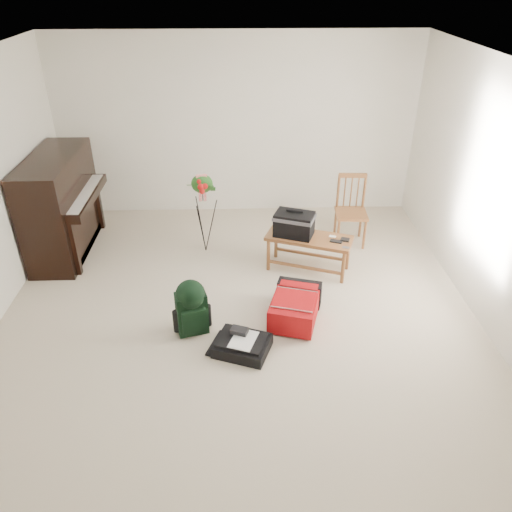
{
  "coord_description": "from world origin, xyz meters",
  "views": [
    {
      "loc": [
        0.04,
        -4.12,
        3.24
      ],
      "look_at": [
        0.19,
        0.35,
        0.59
      ],
      "focal_mm": 35.0,
      "sensor_mm": 36.0,
      "label": 1
    }
  ],
  "objects_px": {
    "bench": "(299,230)",
    "green_backpack": "(191,305)",
    "red_suitcase": "(295,304)",
    "black_duffel": "(242,344)",
    "piano": "(62,207)",
    "flower_stand": "(204,214)",
    "dining_chair": "(351,211)"
  },
  "relations": [
    {
      "from": "piano",
      "to": "dining_chair",
      "type": "distance_m",
      "value": 3.66
    },
    {
      "from": "piano",
      "to": "flower_stand",
      "type": "distance_m",
      "value": 1.77
    },
    {
      "from": "piano",
      "to": "bench",
      "type": "bearing_deg",
      "value": -11.85
    },
    {
      "from": "dining_chair",
      "to": "red_suitcase",
      "type": "height_order",
      "value": "dining_chair"
    },
    {
      "from": "piano",
      "to": "bench",
      "type": "distance_m",
      "value": 2.96
    },
    {
      "from": "bench",
      "to": "green_backpack",
      "type": "xyz_separation_m",
      "value": [
        -1.18,
        -1.13,
        -0.22
      ]
    },
    {
      "from": "piano",
      "to": "bench",
      "type": "xyz_separation_m",
      "value": [
        2.9,
        -0.61,
        -0.06
      ]
    },
    {
      "from": "red_suitcase",
      "to": "black_duffel",
      "type": "xyz_separation_m",
      "value": [
        -0.55,
        -0.53,
        -0.08
      ]
    },
    {
      "from": "piano",
      "to": "dining_chair",
      "type": "relative_size",
      "value": 1.65
    },
    {
      "from": "piano",
      "to": "green_backpack",
      "type": "distance_m",
      "value": 2.46
    },
    {
      "from": "bench",
      "to": "piano",
      "type": "bearing_deg",
      "value": -171.23
    },
    {
      "from": "black_duffel",
      "to": "green_backpack",
      "type": "xyz_separation_m",
      "value": [
        -0.5,
        0.31,
        0.25
      ]
    },
    {
      "from": "piano",
      "to": "red_suitcase",
      "type": "bearing_deg",
      "value": -28.68
    },
    {
      "from": "piano",
      "to": "red_suitcase",
      "type": "relative_size",
      "value": 1.92
    },
    {
      "from": "black_duffel",
      "to": "flower_stand",
      "type": "bearing_deg",
      "value": 123.25
    },
    {
      "from": "red_suitcase",
      "to": "flower_stand",
      "type": "bearing_deg",
      "value": 141.4
    },
    {
      "from": "bench",
      "to": "black_duffel",
      "type": "bearing_deg",
      "value": -94.7
    },
    {
      "from": "flower_stand",
      "to": "dining_chair",
      "type": "bearing_deg",
      "value": -0.19
    },
    {
      "from": "green_backpack",
      "to": "red_suitcase",
      "type": "bearing_deg",
      "value": -3.96
    },
    {
      "from": "bench",
      "to": "flower_stand",
      "type": "height_order",
      "value": "flower_stand"
    },
    {
      "from": "piano",
      "to": "black_duffel",
      "type": "distance_m",
      "value": 3.06
    },
    {
      "from": "red_suitcase",
      "to": "green_backpack",
      "type": "height_order",
      "value": "green_backpack"
    },
    {
      "from": "flower_stand",
      "to": "bench",
      "type": "bearing_deg",
      "value": -30.02
    },
    {
      "from": "bench",
      "to": "green_backpack",
      "type": "distance_m",
      "value": 1.64
    },
    {
      "from": "piano",
      "to": "dining_chair",
      "type": "height_order",
      "value": "piano"
    },
    {
      "from": "piano",
      "to": "dining_chair",
      "type": "xyz_separation_m",
      "value": [
        3.65,
        0.09,
        -0.16
      ]
    },
    {
      "from": "piano",
      "to": "flower_stand",
      "type": "bearing_deg",
      "value": -3.11
    },
    {
      "from": "red_suitcase",
      "to": "flower_stand",
      "type": "relative_size",
      "value": 0.73
    },
    {
      "from": "green_backpack",
      "to": "flower_stand",
      "type": "distance_m",
      "value": 1.65
    },
    {
      "from": "red_suitcase",
      "to": "piano",
      "type": "bearing_deg",
      "value": 167.38
    },
    {
      "from": "piano",
      "to": "green_backpack",
      "type": "height_order",
      "value": "piano"
    },
    {
      "from": "bench",
      "to": "green_backpack",
      "type": "bearing_deg",
      "value": -115.6
    }
  ]
}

